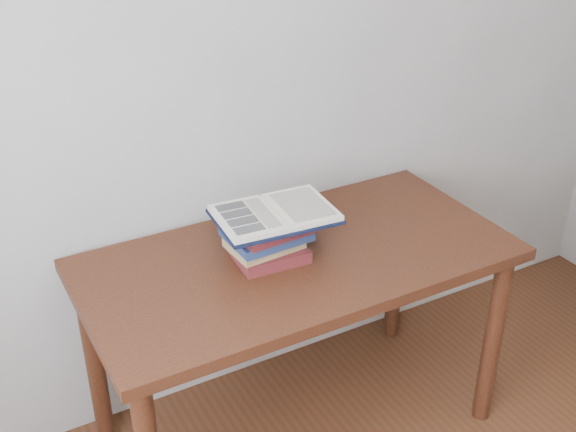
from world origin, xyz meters
TOP-DOWN VIEW (x-y plane):
  - desk at (0.04, 1.38)m, footprint 1.33×0.67m
  - book_stack at (-0.05, 1.41)m, footprint 0.24×0.20m
  - open_book at (-0.01, 1.42)m, footprint 0.37×0.27m

SIDE VIEW (x-z plane):
  - desk at x=0.04m, z-range 0.26..0.97m
  - book_stack at x=-0.05m, z-range 0.71..0.84m
  - open_book at x=-0.01m, z-range 0.84..0.87m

